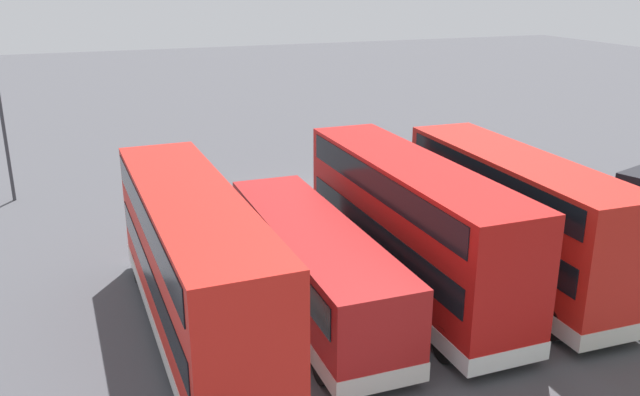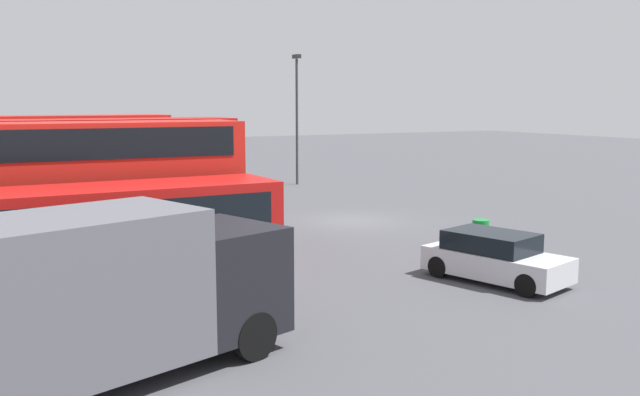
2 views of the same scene
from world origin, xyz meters
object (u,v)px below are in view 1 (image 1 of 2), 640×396
bus_double_decker_third (409,223)px  bus_double_decker_fifth (194,262)px  bus_single_deck_fourth (313,264)px  car_hatchback_silver (497,166)px  lamp_post_tall (0,103)px  bus_double_decker_second (513,216)px  bus_single_deck_near_end (585,225)px  waste_bin_yellow (403,163)px

bus_double_decker_third → bus_double_decker_fifth: (7.32, 0.67, 0.00)m
bus_single_deck_fourth → car_hatchback_silver: bus_single_deck_fourth is taller
car_hatchback_silver → lamp_post_tall: size_ratio=0.55×
bus_single_deck_fourth → lamp_post_tall: lamp_post_tall is taller
bus_double_decker_second → lamp_post_tall: size_ratio=1.32×
bus_double_decker_second → bus_single_deck_fourth: bearing=-2.9°
bus_single_deck_near_end → bus_double_decker_fifth: bearing=0.5°
bus_single_deck_fourth → lamp_post_tall: 18.47m
bus_double_decker_third → bus_single_deck_fourth: bearing=4.2°
bus_double_decker_second → bus_double_decker_fifth: size_ratio=0.88×
bus_double_decker_third → waste_bin_yellow: bus_double_decker_third is taller
bus_double_decker_third → car_hatchback_silver: (-10.60, -10.06, -1.75)m
bus_single_deck_near_end → bus_single_deck_fourth: bearing=-1.6°
bus_single_deck_fourth → lamp_post_tall: bearing=-58.0°
bus_single_deck_near_end → lamp_post_tall: (20.14, -15.75, 3.08)m
waste_bin_yellow → bus_single_deck_near_end: bearing=91.5°
bus_double_decker_fifth → waste_bin_yellow: bearing=-135.5°
bus_single_deck_near_end → waste_bin_yellow: 13.61m
bus_single_deck_near_end → bus_double_decker_second: size_ratio=0.96×
lamp_post_tall → bus_double_decker_third: bearing=131.0°
bus_single_deck_near_end → bus_double_decker_second: 3.38m
bus_double_decker_fifth → waste_bin_yellow: 19.61m
bus_double_decker_second → bus_double_decker_third: bearing=-9.6°
bus_double_decker_second → car_hatchback_silver: bus_double_decker_second is taller
bus_single_deck_near_end → bus_single_deck_fourth: size_ratio=0.96×
bus_single_deck_near_end → bus_single_deck_fourth: 10.50m
bus_double_decker_third → bus_single_deck_fourth: size_ratio=1.10×
car_hatchback_silver → waste_bin_yellow: 4.97m
bus_double_decker_third → waste_bin_yellow: (-6.59, -13.00, -1.97)m
bus_single_deck_near_end → bus_double_decker_fifth: (14.28, 0.11, 0.83)m
bus_double_decker_third → bus_single_deck_fourth: (3.54, 0.26, -0.83)m
bus_double_decker_fifth → lamp_post_tall: bearing=-69.7°
lamp_post_tall → car_hatchback_silver: bearing=167.8°
bus_double_decker_second → car_hatchback_silver: 12.85m
bus_double_decker_second → bus_double_decker_third: (3.68, -0.62, 0.00)m
bus_double_decker_second → bus_double_decker_fifth: same height
lamp_post_tall → bus_double_decker_fifth: bearing=110.3°
bus_single_deck_near_end → bus_single_deck_fourth: same height
bus_single_deck_near_end → bus_double_decker_fifth: 14.31m
bus_double_decker_third → bus_double_decker_fifth: 7.35m
bus_double_decker_second → bus_double_decker_fifth: (11.00, 0.05, 0.00)m
car_hatchback_silver → lamp_post_tall: 24.66m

